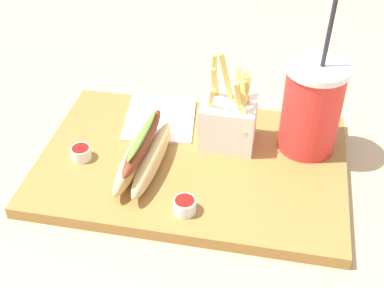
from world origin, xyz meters
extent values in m
cube|color=tan|center=(0.00, 0.00, -0.01)|extent=(2.40, 2.40, 0.02)
cube|color=olive|center=(0.00, 0.00, 0.01)|extent=(0.48, 0.32, 0.02)
cylinder|color=red|center=(0.18, 0.07, 0.09)|extent=(0.09, 0.09, 0.14)
cylinder|color=white|center=(0.18, 0.07, 0.17)|extent=(0.10, 0.10, 0.01)
cylinder|color=#262633|center=(0.18, 0.07, 0.22)|extent=(0.01, 0.01, 0.11)
cube|color=white|center=(0.05, 0.05, 0.06)|extent=(0.09, 0.07, 0.08)
cube|color=#E5C660|center=(0.06, 0.06, 0.12)|extent=(0.01, 0.02, 0.07)
cube|color=#E5C660|center=(0.07, 0.05, 0.11)|extent=(0.01, 0.02, 0.07)
cube|color=#E5C660|center=(0.07, 0.06, 0.11)|extent=(0.02, 0.02, 0.07)
cube|color=#E5C660|center=(0.02, 0.04, 0.10)|extent=(0.02, 0.02, 0.06)
cube|color=#E5C660|center=(0.07, 0.07, 0.11)|extent=(0.02, 0.03, 0.07)
cube|color=#E5C660|center=(0.02, 0.07, 0.13)|extent=(0.01, 0.01, 0.09)
cube|color=#E5C660|center=(0.07, 0.03, 0.11)|extent=(0.02, 0.03, 0.08)
cube|color=#E5C660|center=(0.04, 0.06, 0.13)|extent=(0.03, 0.01, 0.09)
cube|color=#E5C660|center=(0.02, 0.07, 0.12)|extent=(0.01, 0.02, 0.07)
cube|color=#E5C660|center=(0.07, 0.03, 0.12)|extent=(0.02, 0.03, 0.07)
ellipsoid|color=#DBB775|center=(-0.06, -0.03, 0.04)|extent=(0.04, 0.19, 0.04)
ellipsoid|color=#DBB775|center=(-0.08, -0.03, 0.04)|extent=(0.04, 0.19, 0.04)
ellipsoid|color=maroon|center=(-0.07, -0.03, 0.07)|extent=(0.03, 0.17, 0.02)
ellipsoid|color=#6B9E33|center=(-0.07, -0.03, 0.08)|extent=(0.02, 0.13, 0.01)
cylinder|color=white|center=(0.01, -0.12, 0.03)|extent=(0.03, 0.03, 0.02)
cylinder|color=#B2140F|center=(0.01, -0.12, 0.04)|extent=(0.03, 0.03, 0.01)
cylinder|color=white|center=(-0.17, -0.03, 0.03)|extent=(0.03, 0.03, 0.02)
cylinder|color=#B2140F|center=(-0.17, -0.03, 0.04)|extent=(0.03, 0.03, 0.01)
cube|color=white|center=(-0.08, 0.10, 0.02)|extent=(0.13, 0.15, 0.00)
camera|label=1|loc=(0.12, -0.62, 0.56)|focal=48.87mm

